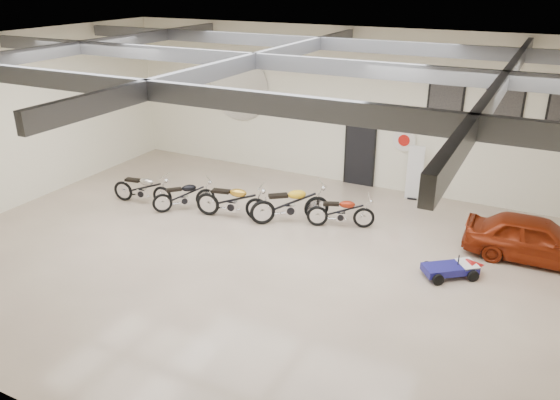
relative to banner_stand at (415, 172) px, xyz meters
The scene contains 18 objects.
floor 6.07m from the banner_stand, 113.75° to the right, with size 16.00×12.00×0.01m, color #C6AE97.
ceiling 7.28m from the banner_stand, 113.75° to the right, with size 16.00×12.00×0.01m, color slate.
back_wall 2.95m from the banner_stand, 168.32° to the left, with size 16.00×0.02×5.00m, color white.
left_wall 11.89m from the banner_stand, 152.17° to the right, with size 0.02×12.00×5.00m, color white.
ceiling_beams 7.15m from the banner_stand, 113.75° to the right, with size 15.80×11.80×0.32m, color #53555A, non-canonical shape.
door 1.98m from the banner_stand, 166.81° to the left, with size 0.92×0.08×2.10m, color black.
logo_plaque 6.71m from the banner_stand, behind, with size 2.30×0.06×1.16m, color silver, non-canonical shape.
poster_left 2.34m from the banner_stand, 38.40° to the left, with size 1.05×0.08×1.35m, color black, non-canonical shape.
poster_mid 3.14m from the banner_stand, 11.91° to the left, with size 1.05×0.08×1.35m, color black, non-canonical shape.
oil_sign 1.07m from the banner_stand, 139.10° to the left, with size 0.72×0.10×0.72m, color white, non-canonical shape.
banner_stand is the anchor object (origin of this frame).
motorcycle_silver 8.27m from the banner_stand, 150.62° to the right, with size 1.93×0.60×1.01m, color silver, non-canonical shape.
motorcycle_black 6.98m from the banner_stand, 146.10° to the right, with size 1.80×0.56×0.94m, color silver, non-canonical shape.
motorcycle_gold 5.65m from the banner_stand, 138.54° to the right, with size 2.11×0.65×1.10m, color silver, non-canonical shape.
motorcycle_yellow 4.20m from the banner_stand, 129.19° to the right, with size 2.19×0.68×1.14m, color silver, non-canonical shape.
motorcycle_red 3.19m from the banner_stand, 113.63° to the right, with size 1.81×0.56×0.94m, color silver, non-canonical shape.
go_kart 4.70m from the banner_stand, 64.04° to the right, with size 1.51×0.68×0.55m, color navy, non-canonical shape.
vintage_car 4.40m from the banner_stand, 35.26° to the right, with size 3.27×1.32×1.12m, color maroon.
Camera 1 is at (5.83, -10.29, 6.47)m, focal length 35.00 mm.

